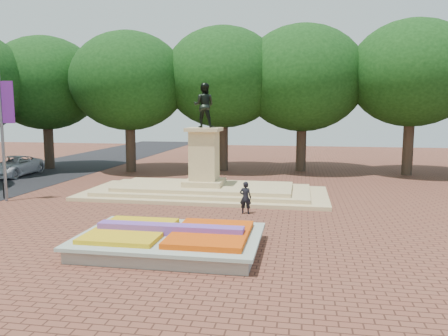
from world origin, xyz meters
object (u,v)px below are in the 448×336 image
Objects in this scene: monument at (204,180)px; pedestrian at (245,198)px; flower_bed at (171,239)px; van at (12,166)px.

monument is 9.05× the size of pedestrian.
flower_bed is at bearing 75.57° from pedestrian.
van is (-16.77, 14.75, 0.37)m from flower_bed.
flower_bed is 0.45× the size of monument.
pedestrian is (1.89, 5.87, 0.40)m from flower_bed.
monument is (-1.03, 10.00, 0.50)m from flower_bed.
van is 3.46× the size of pedestrian.
monument is 16.44m from van.
pedestrian is (18.66, -8.88, 0.03)m from van.
van reaches higher than flower_bed.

